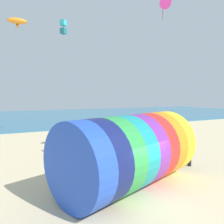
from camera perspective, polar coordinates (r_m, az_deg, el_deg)
ground_plane at (r=10.58m, az=9.07°, el=-21.34°), size 120.00×120.00×0.00m
sea at (r=49.08m, az=-19.18°, el=-1.17°), size 120.00×40.00×0.10m
giant_inflatable_tube at (r=11.10m, az=4.64°, el=-10.11°), size 8.15×5.92×3.61m
kite_handler at (r=15.22m, az=19.63°, el=-9.96°), size 0.34×0.42×1.71m
kite_cyan_box at (r=24.60m, az=-12.60°, el=20.86°), size 0.73×0.73×1.48m
kite_orange_parafoil at (r=19.23m, az=-23.54°, el=20.99°), size 1.44×0.72×0.76m
kite_magenta_delta at (r=15.98m, az=13.17°, el=26.17°), size 1.01×1.21×1.62m
bystander_near_water at (r=17.76m, az=-13.97°, el=-7.76°), size 0.38×0.26×1.73m
bystander_mid_beach at (r=23.10m, az=13.92°, el=-4.87°), size 0.31×0.41×1.78m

